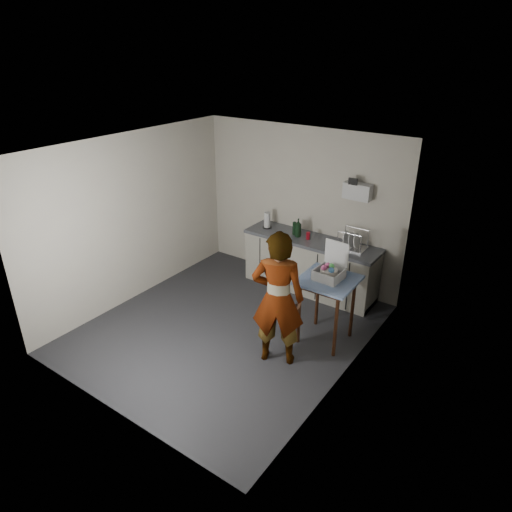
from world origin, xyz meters
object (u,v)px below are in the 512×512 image
Objects in this scene: side_table at (328,287)px; paper_towel at (267,221)px; dark_bottle at (294,228)px; dish_rack at (352,244)px; standing_man at (278,299)px; kitchen_counter at (310,266)px; soap_bottle at (298,228)px; soda_can at (308,236)px; bakery_box at (330,271)px.

paper_towel is at bearing 145.89° from side_table.
dark_bottle is 0.99m from dish_rack.
standing_man is 1.91m from dish_rack.
standing_man reaches higher than paper_towel.
kitchen_counter is at bearing -176.34° from dish_rack.
soap_bottle reaches higher than side_table.
soap_bottle is (-0.79, 1.83, 0.16)m from standing_man.
dish_rack is at bearing 1.64° from paper_towel.
side_table is at bearing -52.37° from kitchen_counter.
soap_bottle is 0.21m from soda_can.
soap_bottle is at bearing 138.52° from bakery_box.
bakery_box reaches higher than soap_bottle.
paper_towel reaches higher than side_table.
paper_towel is 2.03m from bakery_box.
kitchen_counter is 1.05m from paper_towel.
dish_rack is at bearing 6.49° from soda_can.
dark_bottle is 0.79× the size of paper_towel.
standing_man is 0.85m from bakery_box.
soap_bottle is (-1.10, 1.08, 0.24)m from side_table.
dark_bottle is (-0.28, 0.04, 0.05)m from soda_can.
bakery_box reaches higher than dark_bottle.
soap_bottle is 1.41× the size of dark_bottle.
standing_man is 4.30× the size of dish_rack.
paper_towel is 0.65× the size of dish_rack.
standing_man is 2.34m from paper_towel.
side_table is 0.52× the size of standing_man.
soda_can is (-0.91, 1.08, 0.15)m from side_table.
dark_bottle is (-1.19, 1.12, 0.19)m from side_table.
kitchen_counter is at bearing 130.63° from bakery_box.
soda_can is (0.19, -0.00, -0.09)m from soap_bottle.
dark_bottle reaches higher than side_table.
dark_bottle is at bearing 171.12° from soda_can.
dish_rack reaches higher than soda_can.
dish_rack is (1.52, 0.04, -0.06)m from paper_towel.
soda_can is at bearing -2.67° from paper_towel.
dark_bottle is 0.53m from paper_towel.
standing_man is at bearing -66.68° from soap_bottle.
standing_man is 5.99× the size of soap_bottle.
bakery_box reaches higher than side_table.
side_table is 0.81m from standing_man.
kitchen_counter is 2.38× the size of side_table.
soda_can is 0.55× the size of dark_bottle.
paper_towel reaches higher than soda_can.
soap_bottle is 0.91m from dish_rack.
bakery_box is (0.19, -1.13, 0.07)m from dish_rack.
standing_man reaches higher than bakery_box.
dark_bottle is 0.51× the size of dish_rack.
bakery_box is at bearing -42.74° from dark_bottle.
standing_man is 15.23× the size of soda_can.
dark_bottle is at bearing 135.58° from side_table.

